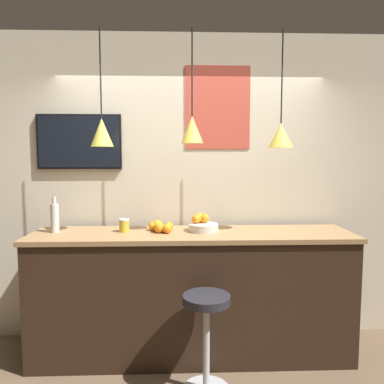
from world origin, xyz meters
The scene contains 12 objects.
back_wall centered at (0.00, 1.07, 1.45)m, with size 8.00×0.06×2.90m.
service_counter centered at (0.00, 0.63, 0.55)m, with size 2.76×0.65×1.10m.
bar_stool centered at (0.09, 0.10, 0.52)m, with size 0.36×0.36×0.74m.
fruit_bowl centered at (0.09, 0.69, 1.15)m, with size 0.26×0.26×0.15m.
orange_pile centered at (-0.28, 0.70, 1.14)m, with size 0.22×0.27×0.09m.
juice_bottle centered at (-1.18, 0.68, 1.23)m, with size 0.07×0.07×0.31m.
spread_jar centered at (-0.59, 0.68, 1.16)m, with size 0.09×0.09×0.11m.
pendant_lamp_left centered at (-0.75, 0.61, 1.96)m, with size 0.19×0.19×0.97m.
pendant_lamp_middle centered at (0.00, 0.61, 1.98)m, with size 0.19×0.19×0.94m.
pendant_lamp_right centered at (0.75, 0.61, 1.93)m, with size 0.21×0.21×0.97m.
mounted_tv centered at (-1.04, 1.01, 1.89)m, with size 0.78×0.04×0.51m.
wall_poster centered at (0.26, 1.03, 2.21)m, with size 0.61×0.01×0.77m.
Camera 1 is at (-0.12, -2.54, 1.76)m, focal length 35.00 mm.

